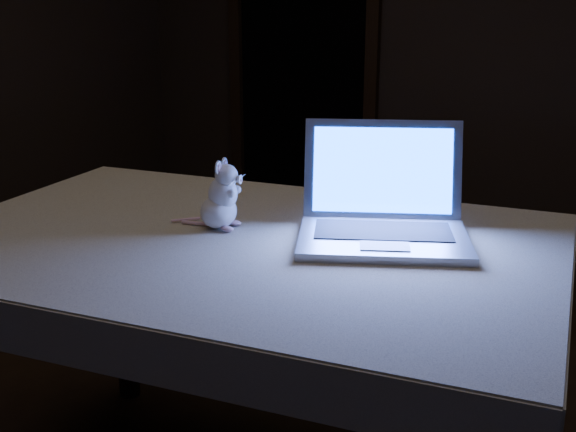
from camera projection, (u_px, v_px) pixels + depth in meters
The scene contains 6 objects.
back_wall at pixel (476, 26), 4.06m from camera, with size 4.50×0.04×2.60m, color black.
doorway at pixel (303, 60), 4.63m from camera, with size 1.06×0.36×2.13m, color black, non-canonical shape.
table at pixel (241, 378), 2.06m from camera, with size 1.56×1.00×0.83m, color black, non-canonical shape.
tablecloth at pixel (262, 254), 1.99m from camera, with size 1.68×1.12×0.12m, color beige, non-canonical shape.
laptop at pixel (385, 188), 1.84m from camera, with size 0.44×0.39×0.30m, color #A3A4A8, non-canonical shape.
plush_mouse at pixel (218, 194), 1.99m from camera, with size 0.14×0.14×0.19m, color white, non-canonical shape.
Camera 1 is at (1.07, -1.69, 1.47)m, focal length 45.00 mm.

